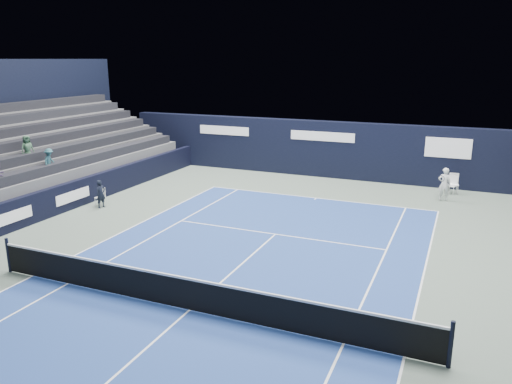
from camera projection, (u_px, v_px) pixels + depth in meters
ground at (223, 281)px, 14.90m from camera, size 48.00×48.00×0.00m
court_surface at (189, 310)px, 13.12m from camera, size 10.97×23.77×0.01m
folding_chair_back_a at (453, 184)px, 24.33m from camera, size 0.51×0.51×0.91m
folding_chair_back_b at (454, 182)px, 24.40m from camera, size 0.49×0.48×1.00m
line_judge_chair at (101, 195)px, 22.41m from camera, size 0.40×0.39×0.83m
line_judge at (101, 194)px, 22.05m from camera, size 0.40×0.52×1.25m
court_markings at (189, 310)px, 13.12m from camera, size 11.03×23.83×0.00m
tennis_net at (189, 293)px, 12.99m from camera, size 12.90×0.10×1.10m
back_sponsor_wall at (341, 150)px, 27.39m from camera, size 26.00×0.63×3.10m
side_barrier_left at (70, 196)px, 21.85m from camera, size 0.33×22.00×1.20m
spectator_stand at (21, 155)px, 23.83m from camera, size 6.00×18.00×6.40m
tennis_player at (444, 184)px, 23.14m from camera, size 0.63×0.85×1.56m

